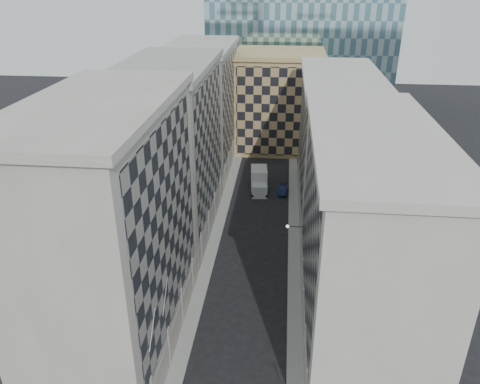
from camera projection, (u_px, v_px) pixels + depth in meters
The scene contains 13 objects.
sidewalk_west at pixel (214, 241), 61.96m from camera, with size 1.50×100.00×0.15m, color gray.
sidewalk_east at pixel (294, 245), 61.02m from camera, with size 1.50×100.00×0.15m, color gray.
bldg_left_a at pixel (114, 235), 40.34m from camera, with size 10.80×22.80×23.70m.
bldg_left_b at pixel (173, 152), 60.32m from camera, with size 10.80×22.80×22.70m.
bldg_left_c at pixel (202, 110), 80.31m from camera, with size 10.80×22.80×21.70m.
bldg_right_a at pixel (362, 239), 42.63m from camera, with size 10.80×26.80×20.70m.
bldg_right_b at pixel (336, 145), 67.10m from camera, with size 10.80×28.80×19.70m.
tan_block at pixel (279, 101), 91.34m from camera, with size 16.80×14.80×18.80m.
church_tower at pixel (274, 0), 96.67m from camera, with size 7.20×7.20×51.50m.
flagpoles_left at pixel (159, 312), 37.04m from camera, with size 0.10×6.33×2.33m.
bracket_lamp at pixel (289, 226), 53.07m from camera, with size 1.98×0.36×0.36m.
box_truck at pixel (259, 181), 75.84m from camera, with size 3.12×6.53×3.47m.
dark_car at pixel (283, 189), 75.13m from camera, with size 1.36×3.90×1.28m, color #0F1739.
Camera 1 is at (3.41, -22.57, 32.53)m, focal length 35.00 mm.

